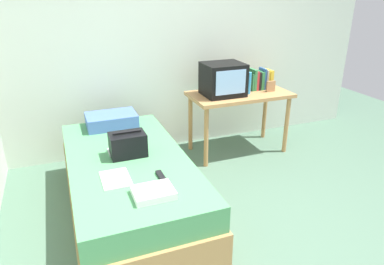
{
  "coord_description": "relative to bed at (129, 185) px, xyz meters",
  "views": [
    {
      "loc": [
        -1.3,
        -1.98,
        1.87
      ],
      "look_at": [
        -0.11,
        1.09,
        0.5
      ],
      "focal_mm": 32.99,
      "sensor_mm": 36.0,
      "label": 1
    }
  ],
  "objects": [
    {
      "name": "ground_plane",
      "position": [
        0.84,
        -0.71,
        -0.26
      ],
      "size": [
        8.0,
        8.0,
        0.0
      ],
      "primitive_type": "plane",
      "color": "#4C6B56"
    },
    {
      "name": "wall_back",
      "position": [
        0.84,
        1.29,
        1.04
      ],
      "size": [
        5.2,
        0.1,
        2.6
      ],
      "primitive_type": "cube",
      "color": "silver",
      "rests_on": "ground"
    },
    {
      "name": "bed",
      "position": [
        0.0,
        0.0,
        0.0
      ],
      "size": [
        1.0,
        2.0,
        0.53
      ],
      "color": "#B27F4C",
      "rests_on": "ground"
    },
    {
      "name": "desk",
      "position": [
        1.48,
        0.78,
        0.38
      ],
      "size": [
        1.16,
        0.6,
        0.73
      ],
      "color": "#B27F4C",
      "rests_on": "ground"
    },
    {
      "name": "tv",
      "position": [
        1.26,
        0.78,
        0.65
      ],
      "size": [
        0.44,
        0.39,
        0.36
      ],
      "color": "black",
      "rests_on": "desk"
    },
    {
      "name": "water_bottle",
      "position": [
        1.55,
        0.72,
        0.59
      ],
      "size": [
        0.06,
        0.06,
        0.25
      ],
      "primitive_type": "cylinder",
      "color": "#3399DB",
      "rests_on": "desk"
    },
    {
      "name": "book_row",
      "position": [
        1.79,
        0.85,
        0.58
      ],
      "size": [
        0.28,
        0.16,
        0.25
      ],
      "color": "#337F47",
      "rests_on": "desk"
    },
    {
      "name": "picture_frame",
      "position": [
        1.84,
        0.7,
        0.53
      ],
      "size": [
        0.11,
        0.02,
        0.13
      ],
      "primitive_type": "cube",
      "color": "#9E754C",
      "rests_on": "desk"
    },
    {
      "name": "pillow",
      "position": [
        0.0,
        0.78,
        0.34
      ],
      "size": [
        0.5,
        0.34,
        0.13
      ],
      "primitive_type": "cube",
      "color": "#4766AD",
      "rests_on": "bed"
    },
    {
      "name": "handbag",
      "position": [
        0.02,
        0.04,
        0.37
      ],
      "size": [
        0.3,
        0.2,
        0.23
      ],
      "color": "black",
      "rests_on": "bed"
    },
    {
      "name": "magazine",
      "position": [
        -0.16,
        -0.33,
        0.27
      ],
      "size": [
        0.21,
        0.29,
        0.01
      ],
      "primitive_type": "cube",
      "color": "white",
      "rests_on": "bed"
    },
    {
      "name": "remote_dark",
      "position": [
        0.17,
        -0.43,
        0.28
      ],
      "size": [
        0.04,
        0.16,
        0.02
      ],
      "primitive_type": "cube",
      "color": "black",
      "rests_on": "bed"
    },
    {
      "name": "remote_silver",
      "position": [
        -0.12,
        0.13,
        0.28
      ],
      "size": [
        0.04,
        0.14,
        0.02
      ],
      "primitive_type": "cube",
      "color": "#B7B7BC",
      "rests_on": "bed"
    },
    {
      "name": "folded_towel",
      "position": [
        0.05,
        -0.65,
        0.29
      ],
      "size": [
        0.28,
        0.22,
        0.05
      ],
      "primitive_type": "cube",
      "color": "white",
      "rests_on": "bed"
    }
  ]
}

